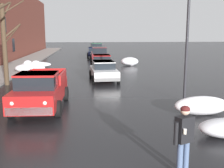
# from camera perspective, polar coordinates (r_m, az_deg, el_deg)

# --- Properties ---
(snow_bank_mid_block_left) EXTENTS (2.93, 1.20, 0.74)m
(snow_bank_mid_block_left) POSITION_cam_1_polar(r_m,az_deg,el_deg) (29.04, -15.53, 3.89)
(snow_bank_mid_block_left) COLOR white
(snow_bank_mid_block_left) RESTS_ON ground
(snow_bank_near_corner_right) EXTENTS (1.87, 1.47, 0.89)m
(snow_bank_near_corner_right) POSITION_cam_1_polar(r_m,az_deg,el_deg) (29.75, 3.66, 4.61)
(snow_bank_near_corner_right) COLOR white
(snow_bank_near_corner_right) RESTS_ON ground
(snow_bank_along_right_kerb) EXTENTS (2.62, 1.19, 0.81)m
(snow_bank_along_right_kerb) POSITION_cam_1_polar(r_m,az_deg,el_deg) (25.41, -16.56, 3.12)
(snow_bank_along_right_kerb) COLOR white
(snow_bank_along_right_kerb) RESTS_ON ground
(snow_bank_far_right_pile) EXTENTS (2.37, 0.98, 0.80)m
(snow_bank_far_right_pile) POSITION_cam_1_polar(r_m,az_deg,el_deg) (12.49, 17.81, -4.29)
(snow_bank_far_right_pile) COLOR white
(snow_bank_far_right_pile) RESTS_ON ground
(bare_tree_mid_block) EXTENTS (1.45, 1.83, 5.59)m
(bare_tree_mid_block) POSITION_cam_1_polar(r_m,az_deg,el_deg) (19.73, -21.10, 7.98)
(bare_tree_mid_block) COLOR #423323
(bare_tree_mid_block) RESTS_ON ground
(pickup_truck_red_approaching_near_lane) EXTENTS (2.27, 5.00, 1.76)m
(pickup_truck_red_approaching_near_lane) POSITION_cam_1_polar(r_m,az_deg,el_deg) (13.09, -14.46, -1.25)
(pickup_truck_red_approaching_near_lane) COLOR red
(pickup_truck_red_approaching_near_lane) RESTS_ON ground
(sedan_white_parked_kerbside_close) EXTENTS (2.10, 4.49, 1.42)m
(sedan_white_parked_kerbside_close) POSITION_cam_1_polar(r_m,az_deg,el_deg) (20.42, -1.74, 2.85)
(sedan_white_parked_kerbside_close) COLOR silver
(sedan_white_parked_kerbside_close) RESTS_ON ground
(sedan_red_parked_kerbside_mid) EXTENTS (2.03, 4.29, 1.42)m
(sedan_red_parked_kerbside_mid) POSITION_cam_1_polar(r_m,az_deg,el_deg) (26.19, -2.12, 4.54)
(sedan_red_parked_kerbside_mid) COLOR red
(sedan_red_parked_kerbside_mid) RESTS_ON ground
(suv_maroon_parked_far_down_block) EXTENTS (2.08, 4.59, 1.82)m
(suv_maroon_parked_far_down_block) POSITION_cam_1_polar(r_m,az_deg,el_deg) (33.12, -2.67, 6.19)
(suv_maroon_parked_far_down_block) COLOR maroon
(suv_maroon_parked_far_down_block) RESTS_ON ground
(sedan_darkblue_queued_behind_truck) EXTENTS (2.05, 4.04, 1.42)m
(sedan_darkblue_queued_behind_truck) POSITION_cam_1_polar(r_m,az_deg,el_deg) (39.63, -3.69, 6.54)
(sedan_darkblue_queued_behind_truck) COLOR navy
(sedan_darkblue_queued_behind_truck) RESTS_ON ground
(suv_green_at_far_intersection) EXTENTS (2.28, 4.41, 1.82)m
(suv_green_at_far_intersection) POSITION_cam_1_polar(r_m,az_deg,el_deg) (46.12, -3.29, 7.39)
(suv_green_at_far_intersection) COLOR #1E5633
(suv_green_at_far_intersection) RESTS_ON ground
(pedestrian_with_coffee) EXTENTS (0.62, 0.49, 1.76)m
(pedestrian_with_coffee) POSITION_cam_1_polar(r_m,az_deg,el_deg) (7.04, 14.56, -10.06)
(pedestrian_with_coffee) COLOR slate
(pedestrian_with_coffee) RESTS_ON ground
(street_lamp_post) EXTENTS (0.44, 0.24, 6.22)m
(street_lamp_post) POSITION_cam_1_polar(r_m,az_deg,el_deg) (14.31, 15.22, 10.13)
(street_lamp_post) COLOR #28282D
(street_lamp_post) RESTS_ON ground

